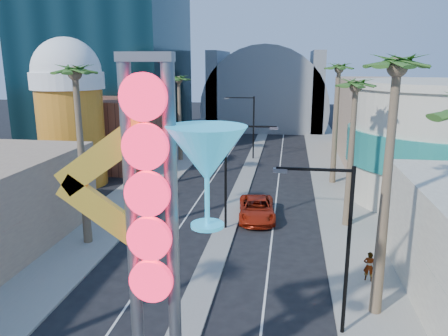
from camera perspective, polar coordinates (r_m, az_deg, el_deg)
sidewalk_west at (r=48.95m, az=-8.26°, el=-0.73°), size 5.00×100.00×0.15m
sidewalk_east at (r=47.18m, az=14.44°, el=-1.59°), size 5.00×100.00×0.15m
median at (r=50.01m, az=3.23°, el=-0.29°), size 1.60×84.00×0.15m
brick_filler_west at (r=53.10m, az=-14.22°, el=4.46°), size 10.00×10.00×8.00m
filler_east at (r=59.87m, az=19.76°, el=6.06°), size 10.00×20.00×10.00m
beer_mug at (r=45.87m, az=-19.51°, el=7.52°), size 7.00×7.00×14.50m
turquoise_building at (r=43.08m, az=26.82°, el=2.96°), size 16.60×16.60×10.60m
canopy at (r=82.80m, az=5.54°, el=8.27°), size 22.00×16.00×22.00m
neon_sign at (r=14.62m, az=-6.42°, el=-6.13°), size 6.53×2.60×12.55m
streetlight_0 at (r=31.43m, az=1.20°, el=0.23°), size 3.79×0.25×8.00m
streetlight_1 at (r=55.03m, az=3.32°, el=6.10°), size 3.79×0.25×8.00m
streetlight_2 at (r=19.88m, az=14.65°, el=-8.63°), size 3.45×0.25×8.00m
palm_1 at (r=29.58m, az=-18.80°, el=10.31°), size 2.40×2.40×12.70m
palm_2 at (r=42.58m, az=-10.00°, el=9.88°), size 2.40×2.40×11.20m
palm_3 at (r=54.07m, az=-5.93°, el=10.81°), size 2.40×2.40×11.20m
palm_5 at (r=20.82m, az=21.52°, el=10.12°), size 2.40×2.40×13.20m
palm_6 at (r=32.69m, az=16.78°, el=9.15°), size 2.40×2.40×11.70m
palm_7 at (r=44.55m, az=14.75°, el=11.54°), size 2.40×2.40×12.70m
red_pickup at (r=34.89m, az=4.29°, el=-5.34°), size 3.35×6.25×1.67m
pedestrian_a at (r=26.48m, az=18.43°, el=-12.08°), size 0.71×0.55×1.73m
pedestrian_b at (r=30.05m, az=21.70°, el=-9.22°), size 0.99×0.87×1.71m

